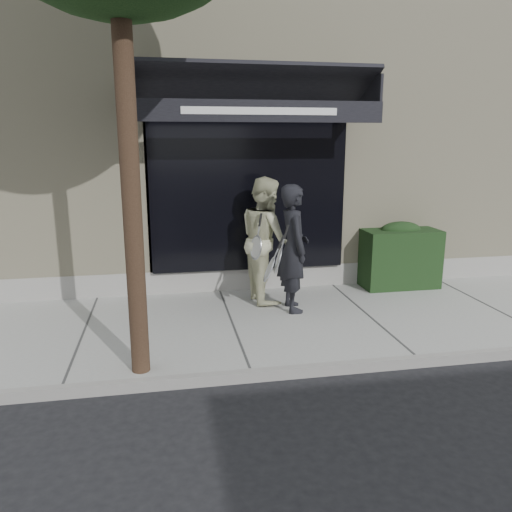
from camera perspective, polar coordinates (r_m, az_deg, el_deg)
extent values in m
plane|color=black|center=(7.64, 12.41, -7.25)|extent=(80.00, 80.00, 0.00)
cube|color=gray|center=(7.62, 12.43, -6.83)|extent=(20.00, 3.00, 0.12)
cube|color=gray|center=(6.32, 17.95, -11.35)|extent=(20.00, 0.10, 0.14)
cube|color=beige|center=(11.92, 3.53, 13.78)|extent=(14.00, 7.00, 5.50)
cube|color=gray|center=(9.07, 8.35, -2.13)|extent=(14.02, 0.42, 0.50)
cube|color=black|center=(8.27, -0.91, 7.46)|extent=(3.20, 0.30, 2.60)
cube|color=gray|center=(8.31, -12.12, 7.20)|extent=(0.08, 0.40, 2.60)
cube|color=gray|center=(8.82, 9.31, 7.65)|extent=(0.08, 0.40, 2.60)
cube|color=gray|center=(8.39, -1.12, 16.70)|extent=(3.36, 0.40, 0.12)
cube|color=black|center=(7.73, -0.23, 18.94)|extent=(3.60, 1.03, 0.55)
cube|color=black|center=(7.21, 0.51, 16.24)|extent=(3.60, 0.05, 0.30)
cube|color=white|center=(7.18, 0.56, 16.25)|extent=(2.20, 0.01, 0.10)
cube|color=black|center=(7.61, -14.24, 18.04)|extent=(0.04, 1.00, 0.45)
cube|color=black|center=(8.23, 12.68, 17.73)|extent=(0.04, 1.00, 0.45)
cube|color=black|center=(9.00, 16.01, -0.21)|extent=(1.30, 0.70, 1.00)
ellipsoid|color=black|center=(8.90, 16.21, 2.92)|extent=(0.71, 0.38, 0.27)
cylinder|color=black|center=(5.28, -14.27, 10.32)|extent=(0.20, 0.20, 4.80)
imported|color=black|center=(7.36, 4.30, 0.88)|extent=(0.46, 0.69, 1.89)
torus|color=silver|center=(6.99, 2.54, -0.51)|extent=(0.15, 0.32, 0.30)
cylinder|color=silver|center=(6.99, 2.54, -0.51)|extent=(0.12, 0.28, 0.26)
cylinder|color=silver|center=(6.99, 2.54, -0.51)|extent=(0.18, 0.05, 0.06)
cylinder|color=black|center=(6.99, 2.54, -0.51)|extent=(0.20, 0.07, 0.08)
torus|color=silver|center=(6.91, 1.52, -1.56)|extent=(0.17, 0.32, 0.29)
cylinder|color=silver|center=(6.91, 1.52, -1.56)|extent=(0.14, 0.28, 0.25)
cylinder|color=silver|center=(6.91, 1.52, -1.56)|extent=(0.18, 0.04, 0.09)
cylinder|color=black|center=(6.91, 1.52, -1.56)|extent=(0.20, 0.05, 0.11)
imported|color=beige|center=(7.80, 1.16, 1.89)|extent=(0.84, 1.02, 1.96)
torus|color=silver|center=(7.43, 0.01, 0.97)|extent=(0.17, 0.31, 0.30)
cylinder|color=silver|center=(7.43, 0.01, 0.97)|extent=(0.14, 0.27, 0.27)
cylinder|color=silver|center=(7.43, 0.01, 0.97)|extent=(0.18, 0.08, 0.05)
cylinder|color=black|center=(7.43, 0.01, 0.97)|extent=(0.20, 0.10, 0.07)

